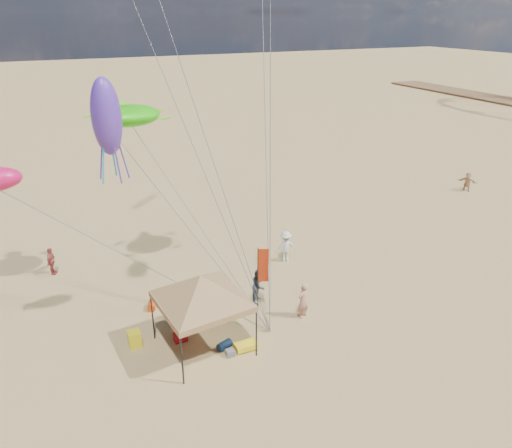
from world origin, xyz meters
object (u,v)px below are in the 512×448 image
object	(u,v)px
canopy_tent	(201,278)
person_far_a	(51,261)
cooler_red	(180,337)
person_near_b	(259,286)
cooler_blue	(230,298)
person_far_c	(467,182)
chair_yellow	(135,339)
person_near_a	(303,300)
person_near_c	(285,246)
feather_flag	(262,270)
chair_green	(230,307)
beach_cart	(246,346)

from	to	relation	value
canopy_tent	person_far_a	world-z (taller)	canopy_tent
cooler_red	person_near_b	bearing A→B (deg)	17.51
cooler_blue	person_far_c	world-z (taller)	person_far_c
person_far_a	person_far_c	world-z (taller)	person_far_a
cooler_red	chair_yellow	distance (m)	1.86
cooler_blue	person_near_a	size ratio (longest dim) A/B	0.31
person_near_c	person_far_a	xyz separation A→B (m)	(-11.74, 3.85, -0.13)
cooler_blue	person_far_c	xyz separation A→B (m)	(22.26, 6.62, 0.56)
canopy_tent	cooler_red	xyz separation A→B (m)	(-0.77, 0.79, -3.06)
person_near_a	person_far_a	distance (m)	13.32
cooler_red	cooler_blue	bearing A→B (deg)	31.79
cooler_red	person_far_a	distance (m)	9.36
feather_flag	cooler_blue	distance (m)	2.59
chair_green	beach_cart	xyz separation A→B (m)	(-0.36, -2.60, -0.15)
person_near_a	person_far_c	size ratio (longest dim) A/B	1.17
cooler_blue	person_near_b	size ratio (longest dim) A/B	0.32
feather_flag	beach_cart	xyz separation A→B (m)	(-1.77, -2.22, -1.97)
person_near_a	person_far_c	xyz separation A→B (m)	(19.75, 9.11, -0.13)
chair_green	chair_yellow	xyz separation A→B (m)	(-4.40, -0.45, 0.00)
person_near_b	person_near_c	distance (m)	4.28
feather_flag	person_near_c	bearing A→B (deg)	49.48
cooler_blue	beach_cart	xyz separation A→B (m)	(-0.73, -3.53, 0.01)
person_near_b	feather_flag	bearing A→B (deg)	-153.92
person_near_c	beach_cart	bearing A→B (deg)	63.77
cooler_red	feather_flag	bearing A→B (deg)	7.60
beach_cart	person_near_a	bearing A→B (deg)	17.64
cooler_red	beach_cart	bearing A→B (deg)	-36.79
chair_yellow	person_far_c	distance (m)	28.19
chair_yellow	beach_cart	world-z (taller)	chair_yellow
chair_green	person_near_a	world-z (taller)	person_near_a
beach_cart	canopy_tent	bearing A→B (deg)	148.95
chair_green	cooler_blue	bearing A→B (deg)	68.34
chair_yellow	chair_green	bearing A→B (deg)	5.90
feather_flag	person_near_a	bearing A→B (deg)	-38.93
canopy_tent	person_near_a	world-z (taller)	canopy_tent
feather_flag	person_near_b	world-z (taller)	feather_flag
person_near_a	chair_green	bearing A→B (deg)	-53.92
cooler_red	cooler_blue	size ratio (longest dim) A/B	1.00
feather_flag	person_near_a	size ratio (longest dim) A/B	1.87
person_near_c	person_near_a	bearing A→B (deg)	83.84
feather_flag	cooler_red	size ratio (longest dim) A/B	6.05
chair_green	person_near_b	world-z (taller)	person_near_b
person_far_a	person_near_b	bearing A→B (deg)	-106.44
chair_green	person_far_c	world-z (taller)	person_far_c
person_near_a	person_near_c	world-z (taller)	person_near_c
person_far_c	person_near_a	bearing A→B (deg)	-95.64
person_near_b	chair_yellow	bearing A→B (deg)	140.87
chair_green	person_near_c	bearing A→B (deg)	36.34
beach_cart	person_near_b	size ratio (longest dim) A/B	0.53
chair_green	person_far_c	size ratio (longest dim) A/B	0.47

